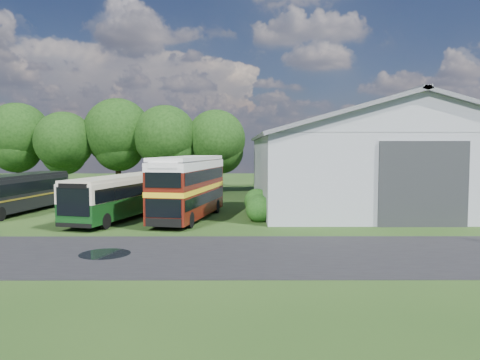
{
  "coord_description": "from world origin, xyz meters",
  "views": [
    {
      "loc": [
        4.28,
        -22.97,
        4.63
      ],
      "look_at": [
        4.39,
        8.0,
        2.46
      ],
      "focal_mm": 35.0,
      "sensor_mm": 36.0,
      "label": 1
    }
  ],
  "objects_px": {
    "storage_shed": "(367,153)",
    "bus_dark_single": "(18,193)",
    "bus_green_single": "(120,196)",
    "bus_maroon_double": "(189,188)"
  },
  "relations": [
    {
      "from": "storage_shed",
      "to": "bus_dark_single",
      "type": "relative_size",
      "value": 2.44
    },
    {
      "from": "storage_shed",
      "to": "bus_green_single",
      "type": "bearing_deg",
      "value": -153.85
    },
    {
      "from": "bus_green_single",
      "to": "bus_maroon_double",
      "type": "bearing_deg",
      "value": 14.56
    },
    {
      "from": "bus_maroon_double",
      "to": "bus_dark_single",
      "type": "bearing_deg",
      "value": 178.24
    },
    {
      "from": "storage_shed",
      "to": "bus_green_single",
      "type": "xyz_separation_m",
      "value": [
        -18.32,
        -9.0,
        -2.67
      ]
    },
    {
      "from": "bus_maroon_double",
      "to": "bus_dark_single",
      "type": "relative_size",
      "value": 0.95
    },
    {
      "from": "storage_shed",
      "to": "bus_maroon_double",
      "type": "height_order",
      "value": "storage_shed"
    },
    {
      "from": "bus_green_single",
      "to": "bus_maroon_double",
      "type": "xyz_separation_m",
      "value": [
        4.41,
        -0.04,
        0.53
      ]
    },
    {
      "from": "bus_green_single",
      "to": "bus_dark_single",
      "type": "xyz_separation_m",
      "value": [
        -7.87,
        2.77,
        -0.03
      ]
    },
    {
      "from": "storage_shed",
      "to": "bus_maroon_double",
      "type": "bearing_deg",
      "value": -146.98
    }
  ]
}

